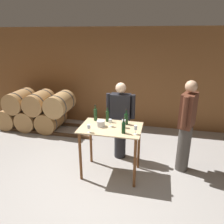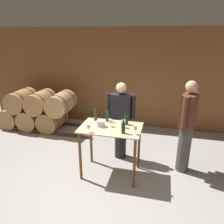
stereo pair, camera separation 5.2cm
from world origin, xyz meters
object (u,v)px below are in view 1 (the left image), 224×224
wine_bottle_left (107,116)px  wine_bottle_right (124,127)px  wine_glass_far_side (136,128)px  person_host (186,125)px  wine_bottle_far_left (95,114)px  person_visitor_with_scarf (120,120)px  wine_bottle_center (126,119)px  wine_glass_near_center (110,121)px  ice_bucket (101,124)px  wine_glass_near_left (89,127)px  wine_glass_near_right (124,122)px

wine_bottle_left → wine_bottle_right: (0.39, -0.44, -0.01)m
wine_glass_far_side → person_host: person_host is taller
wine_bottle_far_left → person_visitor_with_scarf: (0.41, 0.39, -0.22)m
wine_bottle_right → wine_glass_far_side: wine_bottle_right is taller
person_host → person_visitor_with_scarf: person_host is taller
wine_bottle_center → wine_glass_far_side: 0.44m
person_host → person_visitor_with_scarf: bearing=171.1°
person_host → wine_bottle_center: bearing=-167.1°
wine_bottle_far_left → wine_bottle_center: wine_bottle_far_left is taller
wine_glass_near_center → ice_bucket: 0.17m
wine_glass_near_left → person_host: 1.79m
wine_bottle_left → wine_bottle_right: wine_bottle_left is taller
wine_bottle_center → person_visitor_with_scarf: (-0.19, 0.45, -0.21)m
wine_glass_near_center → person_host: size_ratio=0.08×
wine_glass_near_left → ice_bucket: (0.13, 0.28, -0.04)m
wine_bottle_far_left → wine_glass_near_right: bearing=-20.0°
wine_bottle_center → person_host: 1.12m
wine_bottle_left → person_host: (1.45, 0.19, -0.13)m
wine_glass_near_right → person_visitor_with_scarf: bearing=106.0°
wine_glass_near_left → ice_bucket: bearing=65.6°
wine_bottle_left → person_visitor_with_scarf: (0.18, 0.39, -0.21)m
wine_bottle_right → wine_glass_near_center: size_ratio=1.95×
wine_bottle_left → wine_glass_far_side: size_ratio=1.86×
wine_glass_far_side → person_visitor_with_scarf: (-0.41, 0.83, -0.21)m
wine_bottle_right → ice_bucket: size_ratio=1.80×
wine_bottle_left → wine_glass_near_left: 0.57m
wine_bottle_center → wine_glass_near_left: wine_bottle_center is taller
wine_bottle_right → wine_glass_near_right: bearing=99.2°
ice_bucket → wine_glass_far_side: bearing=-15.7°
ice_bucket → person_visitor_with_scarf: 0.70m
wine_bottle_left → wine_glass_near_right: size_ratio=1.99×
person_visitor_with_scarf → wine_glass_near_right: bearing=-74.0°
wine_bottle_far_left → wine_bottle_right: size_ratio=1.17×
wine_bottle_far_left → wine_glass_near_left: bearing=-84.9°
wine_bottle_right → wine_bottle_center: bearing=92.9°
wine_glass_far_side → person_host: (0.86, 0.63, -0.13)m
wine_glass_near_left → wine_glass_near_right: 0.62m
wine_bottle_left → wine_glass_near_center: 0.25m
ice_bucket → person_visitor_with_scarf: size_ratio=0.09×
wine_glass_near_right → person_host: 1.18m
wine_bottle_left → wine_bottle_center: size_ratio=1.00×
wine_glass_near_left → wine_glass_far_side: wine_glass_far_side is taller
wine_bottle_left → wine_bottle_right: bearing=-48.8°
wine_glass_near_center → ice_bucket: (-0.16, -0.04, -0.04)m
wine_bottle_far_left → person_host: person_host is taller
wine_bottle_center → wine_bottle_right: 0.39m
wine_glass_near_left → wine_glass_near_center: 0.43m
ice_bucket → person_host: bearing=16.6°
wine_glass_near_right → wine_glass_far_side: bearing=-43.2°
wine_glass_near_left → ice_bucket: 0.31m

